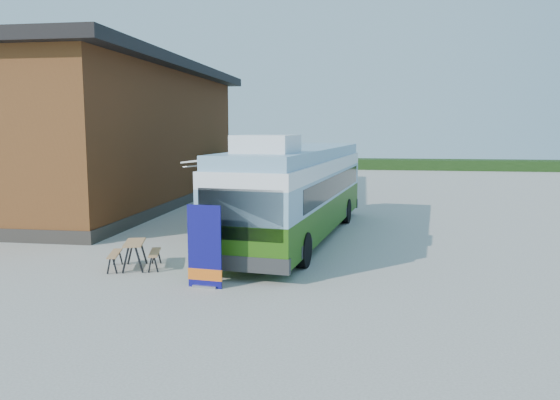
% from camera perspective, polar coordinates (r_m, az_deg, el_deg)
% --- Properties ---
extents(ground, '(100.00, 100.00, 0.00)m').
position_cam_1_polar(ground, '(18.31, -0.83, -5.41)').
color(ground, '#BCB7AD').
rests_on(ground, ground).
extents(barn, '(9.60, 21.20, 7.50)m').
position_cam_1_polar(barn, '(30.72, -17.35, 6.25)').
color(barn, brown).
rests_on(barn, ground).
extents(hedge, '(40.00, 3.00, 1.00)m').
position_cam_1_polar(hedge, '(55.93, 13.97, 3.63)').
color(hedge, '#264419').
rests_on(hedge, ground).
extents(bus, '(4.25, 12.91, 3.89)m').
position_cam_1_polar(bus, '(20.21, 1.91, 1.17)').
color(bus, '#396C12').
rests_on(bus, ground).
extents(awning, '(3.46, 4.98, 0.55)m').
position_cam_1_polar(awning, '(20.91, -3.67, 4.03)').
color(awning, white).
rests_on(awning, ground).
extents(banner, '(0.94, 0.26, 2.16)m').
position_cam_1_polar(banner, '(14.20, -7.89, -5.63)').
color(banner, '#0F0D65').
rests_on(banner, ground).
extents(picnic_table, '(1.69, 1.59, 0.80)m').
position_cam_1_polar(picnic_table, '(16.58, -14.96, -4.94)').
color(picnic_table, tan).
rests_on(picnic_table, ground).
extents(person_a, '(0.76, 0.62, 1.79)m').
position_cam_1_polar(person_a, '(25.05, 0.82, 0.19)').
color(person_a, '#999999').
rests_on(person_a, ground).
extents(person_b, '(1.06, 1.12, 1.82)m').
position_cam_1_polar(person_b, '(26.07, 5.95, 0.47)').
color(person_b, '#999999').
rests_on(person_b, ground).
extents(slurry_tanker, '(3.42, 6.17, 2.40)m').
position_cam_1_polar(slurry_tanker, '(35.02, -5.59, 3.05)').
color(slurry_tanker, '#1B8418').
rests_on(slurry_tanker, ground).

